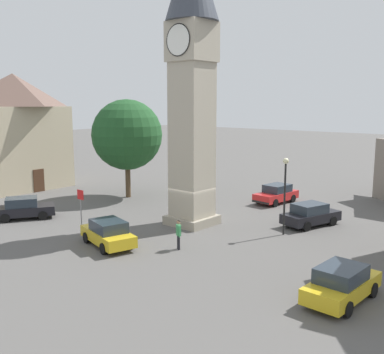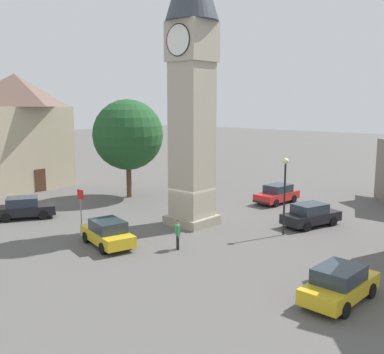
% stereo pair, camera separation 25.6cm
% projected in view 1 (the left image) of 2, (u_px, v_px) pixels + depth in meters
% --- Properties ---
extents(ground_plane, '(200.00, 200.00, 0.00)m').
position_uv_depth(ground_plane, '(192.00, 224.00, 30.34)').
color(ground_plane, '#565451').
extents(clock_tower, '(3.43, 3.43, 18.96)m').
position_uv_depth(clock_tower, '(192.00, 56.00, 28.54)').
color(clock_tower, gray).
rests_on(clock_tower, ground).
extents(car_blue_kerb, '(3.54, 4.41, 1.53)m').
position_uv_depth(car_blue_kerb, '(24.00, 208.00, 31.62)').
color(car_blue_kerb, black).
rests_on(car_blue_kerb, ground).
extents(car_silver_kerb, '(2.78, 4.44, 1.53)m').
position_uv_depth(car_silver_kerb, '(311.00, 215.00, 29.79)').
color(car_silver_kerb, black).
rests_on(car_silver_kerb, ground).
extents(car_red_corner, '(2.08, 4.26, 1.53)m').
position_uv_depth(car_red_corner, '(276.00, 194.00, 36.63)').
color(car_red_corner, red).
rests_on(car_red_corner, ground).
extents(car_white_side, '(4.42, 2.65, 1.53)m').
position_uv_depth(car_white_side, '(108.00, 233.00, 25.54)').
color(car_white_side, gold).
rests_on(car_white_side, ground).
extents(car_black_far, '(1.93, 4.19, 1.53)m').
position_uv_depth(car_black_far, '(342.00, 284.00, 18.40)').
color(car_black_far, gold).
rests_on(car_black_far, ground).
extents(pedestrian, '(0.48, 0.38, 1.69)m').
position_uv_depth(pedestrian, '(179.00, 232.00, 24.91)').
color(pedestrian, black).
rests_on(pedestrian, ground).
extents(tree, '(6.03, 6.03, 8.45)m').
position_uv_depth(tree, '(127.00, 135.00, 38.19)').
color(tree, brown).
rests_on(tree, ground).
extents(building_terrace_right, '(7.54, 8.81, 10.85)m').
position_uv_depth(building_terrace_right, '(16.00, 130.00, 42.60)').
color(building_terrace_right, tan).
rests_on(building_terrace_right, ground).
extents(lamp_post, '(0.36, 0.36, 4.81)m').
position_uv_depth(lamp_post, '(285.00, 184.00, 27.35)').
color(lamp_post, black).
rests_on(lamp_post, ground).
extents(road_sign, '(0.60, 0.07, 2.80)m').
position_uv_depth(road_sign, '(81.00, 204.00, 27.75)').
color(road_sign, gray).
rests_on(road_sign, ground).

